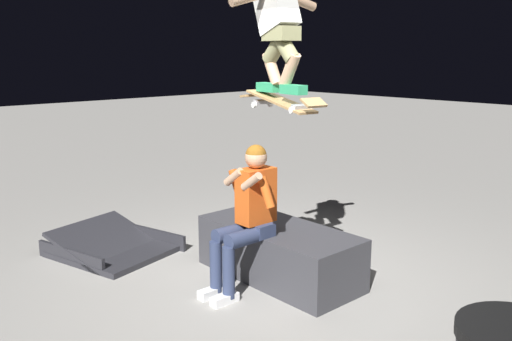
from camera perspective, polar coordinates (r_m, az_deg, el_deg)
ground_plane at (r=5.35m, az=2.23°, el=-11.38°), size 40.00×40.00×0.00m
ledge_box_main at (r=5.33m, az=2.39°, el=-8.51°), size 1.65×0.74×0.51m
person_sitting_on_ledge at (r=4.90m, az=-0.94°, el=-4.26°), size 0.59×0.75×1.34m
skateboard at (r=4.78m, az=2.57°, el=7.22°), size 1.04×0.36×0.16m
skater_airborne at (r=4.82m, az=2.24°, el=15.45°), size 0.63×0.89×1.12m
kicker_ramp at (r=6.19m, az=-14.67°, el=-7.86°), size 1.31×1.24×0.37m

